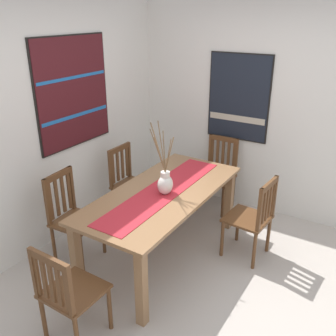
{
  "coord_description": "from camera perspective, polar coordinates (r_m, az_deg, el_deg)",
  "views": [
    {
      "loc": [
        -2.53,
        -1.19,
        2.42
      ],
      "look_at": [
        0.39,
        0.62,
        0.96
      ],
      "focal_mm": 40.0,
      "sensor_mm": 36.0,
      "label": 1
    }
  ],
  "objects": [
    {
      "name": "painting_on_side_wall",
      "position": [
        4.74,
        10.73,
        10.49
      ],
      "size": [
        0.05,
        0.78,
        1.06
      ],
      "color": "black"
    },
    {
      "name": "centerpiece_vase",
      "position": [
        3.6,
        -0.45,
        -2.2
      ],
      "size": [
        0.25,
        0.23,
        0.72
      ],
      "color": "silver",
      "rests_on": "dining_table"
    },
    {
      "name": "chair_1",
      "position": [
        4.6,
        -5.93,
        -2.1
      ],
      "size": [
        0.42,
        0.42,
        0.91
      ],
      "color": "brown",
      "rests_on": "ground_plane"
    },
    {
      "name": "chair_2",
      "position": [
        3.96,
        -14.45,
        -7.07
      ],
      "size": [
        0.45,
        0.45,
        0.94
      ],
      "color": "brown",
      "rests_on": "ground_plane"
    },
    {
      "name": "wall_side",
      "position": [
        4.67,
        16.29,
        8.92
      ],
      "size": [
        0.12,
        6.4,
        2.7
      ],
      "primitive_type": "cube",
      "color": "silver",
      "rests_on": "ground_plane"
    },
    {
      "name": "chair_0",
      "position": [
        3.05,
        -14.98,
        -17.81
      ],
      "size": [
        0.43,
        0.43,
        0.87
      ],
      "color": "brown",
      "rests_on": "ground_plane"
    },
    {
      "name": "dining_table",
      "position": [
        3.75,
        -0.81,
        -5.03
      ],
      "size": [
        1.92,
        0.87,
        0.76
      ],
      "color": "#8E6642",
      "rests_on": "ground_plane"
    },
    {
      "name": "chair_4",
      "position": [
        4.85,
        7.67,
        -0.66
      ],
      "size": [
        0.43,
        0.43,
        0.93
      ],
      "color": "brown",
      "rests_on": "ground_plane"
    },
    {
      "name": "chair_3",
      "position": [
        3.93,
        12.86,
        -7.23
      ],
      "size": [
        0.45,
        0.45,
        0.9
      ],
      "color": "brown",
      "rests_on": "ground_plane"
    },
    {
      "name": "table_runner",
      "position": [
        3.7,
        -0.82,
        -3.49
      ],
      "size": [
        1.77,
        0.36,
        0.01
      ],
      "primitive_type": "cube",
      "color": "#B7232D",
      "rests_on": "dining_table"
    },
    {
      "name": "painting_on_back_wall",
      "position": [
        4.23,
        -14.28,
        11.11
      ],
      "size": [
        1.04,
        0.05,
        1.18
      ],
      "color": "black"
    },
    {
      "name": "wall_back",
      "position": [
        4.11,
        -18.08,
        6.83
      ],
      "size": [
        6.4,
        0.12,
        2.7
      ],
      "primitive_type": "cube",
      "color": "silver",
      "rests_on": "ground_plane"
    },
    {
      "name": "ground_plane",
      "position": [
        3.71,
        5.16,
        -18.09
      ],
      "size": [
        6.4,
        6.4,
        0.03
      ],
      "primitive_type": "cube",
      "color": "#B2A89E"
    }
  ]
}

